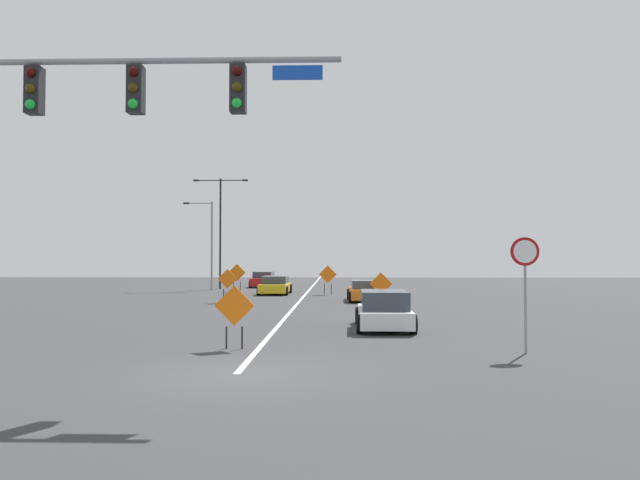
% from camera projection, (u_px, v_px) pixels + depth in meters
% --- Properties ---
extents(ground, '(137.54, 137.54, 0.00)m').
position_uv_depth(ground, '(236.00, 374.00, 12.95)').
color(ground, '#38383A').
extents(road_centre_stripe, '(0.16, 76.41, 0.01)m').
position_uv_depth(road_centre_stripe, '(311.00, 288.00, 51.13)').
color(road_centre_stripe, white).
rests_on(road_centre_stripe, ground).
extents(traffic_signal_assembly, '(9.15, 0.44, 7.42)m').
position_uv_depth(traffic_signal_assembly, '(72.00, 121.00, 13.21)').
color(traffic_signal_assembly, gray).
rests_on(traffic_signal_assembly, ground).
extents(stop_sign, '(0.76, 0.07, 3.07)m').
position_uv_depth(stop_sign, '(525.00, 272.00, 15.88)').
color(stop_sign, gray).
rests_on(stop_sign, ground).
extents(street_lamp_near_right, '(2.37, 0.24, 7.13)m').
position_uv_depth(street_lamp_near_right, '(209.00, 240.00, 48.07)').
color(street_lamp_near_right, gray).
rests_on(street_lamp_near_right, ground).
extents(street_lamp_far_left, '(4.62, 0.24, 9.27)m').
position_uv_depth(street_lamp_far_left, '(220.00, 223.00, 50.41)').
color(street_lamp_far_left, black).
rests_on(street_lamp_far_left, ground).
extents(construction_sign_median_far, '(1.17, 0.25, 1.80)m').
position_uv_depth(construction_sign_median_far, '(381.00, 285.00, 31.29)').
color(construction_sign_median_far, orange).
rests_on(construction_sign_median_far, ground).
extents(construction_sign_left_lane, '(1.25, 0.17, 2.05)m').
position_uv_depth(construction_sign_left_lane, '(328.00, 276.00, 41.88)').
color(construction_sign_left_lane, orange).
rests_on(construction_sign_left_lane, ground).
extents(construction_sign_right_shoulder, '(1.12, 0.05, 1.76)m').
position_uv_depth(construction_sign_right_shoulder, '(234.00, 309.00, 16.64)').
color(construction_sign_right_shoulder, orange).
rests_on(construction_sign_right_shoulder, ground).
extents(construction_sign_right_lane, '(1.33, 0.06, 2.14)m').
position_uv_depth(construction_sign_right_lane, '(237.00, 274.00, 45.29)').
color(construction_sign_right_lane, orange).
rests_on(construction_sign_right_lane, ground).
extents(construction_sign_left_shoulder, '(1.13, 0.15, 1.93)m').
position_uv_depth(construction_sign_left_shoulder, '(227.00, 281.00, 34.31)').
color(construction_sign_left_shoulder, orange).
rests_on(construction_sign_left_shoulder, ground).
extents(car_white_far, '(2.07, 4.51, 1.36)m').
position_uv_depth(car_white_far, '(384.00, 310.00, 21.47)').
color(car_white_far, white).
rests_on(car_white_far, ground).
extents(car_red_distant, '(2.12, 4.48, 1.37)m').
position_uv_depth(car_red_distant, '(263.00, 280.00, 53.56)').
color(car_red_distant, red).
rests_on(car_red_distant, ground).
extents(car_yellow_passing, '(2.17, 4.46, 1.28)m').
position_uv_depth(car_yellow_passing, '(275.00, 285.00, 42.70)').
color(car_yellow_passing, gold).
rests_on(car_yellow_passing, ground).
extents(car_orange_near, '(2.19, 4.46, 1.23)m').
position_uv_depth(car_orange_near, '(366.00, 291.00, 35.65)').
color(car_orange_near, orange).
rests_on(car_orange_near, ground).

